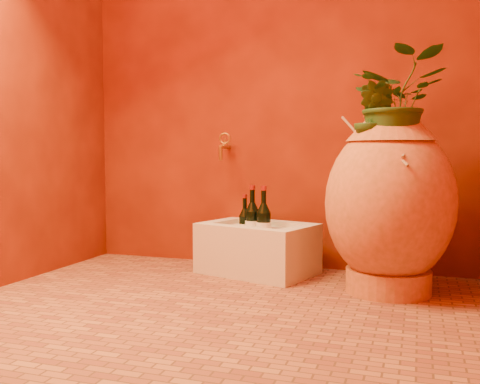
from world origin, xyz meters
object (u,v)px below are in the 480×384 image
(stone_basin, at_px, (258,249))
(wine_bottle_c, at_px, (245,226))
(amphora, at_px, (390,202))
(wall_tap, at_px, (224,145))
(wine_bottle_a, at_px, (264,225))
(wine_bottle_b, at_px, (252,223))

(stone_basin, distance_m, wine_bottle_c, 0.17)
(amphora, height_order, stone_basin, amphora)
(stone_basin, bearing_deg, wall_tap, 148.80)
(wine_bottle_a, relative_size, wall_tap, 2.04)
(wine_bottle_b, distance_m, wine_bottle_c, 0.06)
(amphora, height_order, wine_bottle_c, amphora)
(amphora, relative_size, stone_basin, 1.27)
(wall_tap, bearing_deg, wine_bottle_c, -31.72)
(amphora, bearing_deg, stone_basin, 164.41)
(wall_tap, bearing_deg, wine_bottle_a, -28.99)
(amphora, distance_m, wine_bottle_b, 0.85)
(wine_bottle_c, distance_m, wall_tap, 0.52)
(wine_bottle_c, bearing_deg, wine_bottle_b, -16.05)
(stone_basin, bearing_deg, wine_bottle_c, 149.73)
(amphora, xyz_separation_m, wall_tap, (-1.02, 0.37, 0.30))
(stone_basin, distance_m, wine_bottle_a, 0.15)
(amphora, bearing_deg, wine_bottle_b, 162.47)
(wine_bottle_a, height_order, wine_bottle_c, wine_bottle_a)
(amphora, distance_m, wine_bottle_a, 0.76)
(stone_basin, relative_size, wine_bottle_c, 2.44)
(stone_basin, xyz_separation_m, wall_tap, (-0.27, 0.16, 0.61))
(wall_tap, bearing_deg, amphora, -20.07)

